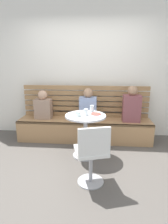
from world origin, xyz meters
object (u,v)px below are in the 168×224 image
(booth_bench, at_px, (84,130))
(cup_glass_tall, at_px, (92,109))
(cup_glass_short, at_px, (78,114))
(cafe_table, at_px, (86,128))
(person_adult, at_px, (132,106))
(cup_water_clear, at_px, (86,112))
(plate_small, at_px, (96,114))
(person_child_left, at_px, (43,106))
(white_chair, at_px, (92,153))
(person_child_middle, at_px, (88,106))

(booth_bench, xyz_separation_m, cup_glass_tall, (0.17, -0.48, 0.58))
(cup_glass_tall, bearing_deg, cup_glass_short, -124.30)
(cafe_table, distance_m, person_adult, 1.11)
(cup_water_clear, relative_size, plate_small, 0.65)
(booth_bench, distance_m, person_child_left, 0.98)
(person_adult, height_order, cup_glass_short, person_adult)
(cafe_table, distance_m, plate_small, 0.29)
(person_child_left, bearing_deg, cup_glass_short, -44.46)
(cafe_table, height_order, plate_small, plate_small)
(booth_bench, distance_m, cup_water_clear, 0.92)
(white_chair, xyz_separation_m, plate_small, (0.02, 0.87, 0.28))
(person_child_left, distance_m, cup_glass_short, 1.17)
(person_child_left, distance_m, cup_water_clear, 1.21)
(person_child_left, height_order, cup_glass_short, person_child_left)
(booth_bench, distance_m, plate_small, 0.86)
(plate_small, bearing_deg, cup_water_clear, -153.22)
(booth_bench, relative_size, white_chair, 3.18)
(booth_bench, relative_size, cup_glass_short, 33.75)
(cup_glass_short, bearing_deg, booth_bench, 87.79)
(cafe_table, height_order, cup_water_clear, cup_water_clear)
(cafe_table, relative_size, cup_glass_short, 9.25)
(person_adult, xyz_separation_m, cup_water_clear, (-0.84, -0.69, 0.04))
(cup_glass_short, distance_m, cup_water_clear, 0.14)
(cafe_table, xyz_separation_m, person_child_middle, (-0.01, 0.69, 0.21))
(person_child_middle, bearing_deg, person_child_left, 178.26)
(cup_glass_tall, xyz_separation_m, plate_small, (0.07, -0.15, -0.05))
(cup_glass_tall, bearing_deg, white_chair, -87.02)
(person_child_left, bearing_deg, person_child_middle, -1.74)
(cup_glass_short, distance_m, cup_glass_tall, 0.36)
(cup_glass_tall, relative_size, plate_small, 0.71)
(cup_water_clear, distance_m, cup_glass_tall, 0.24)
(cup_water_clear, bearing_deg, person_adult, 39.24)
(person_adult, distance_m, cup_glass_tall, 0.89)
(booth_bench, bearing_deg, white_chair, -81.38)
(booth_bench, xyz_separation_m, cafe_table, (0.08, -0.69, 0.30))
(booth_bench, relative_size, cup_glass_tall, 22.50)
(cup_glass_short, xyz_separation_m, cup_glass_tall, (0.21, 0.30, 0.02))
(cup_glass_short, bearing_deg, person_child_middle, 82.56)
(person_child_middle, bearing_deg, cup_glass_tall, -78.11)
(booth_bench, relative_size, cup_water_clear, 24.55)
(booth_bench, distance_m, cup_glass_short, 0.96)
(cup_glass_short, height_order, plate_small, cup_glass_short)
(cup_glass_tall, bearing_deg, cup_water_clear, -111.03)
(person_child_middle, relative_size, plate_small, 3.83)
(cup_glass_short, relative_size, cup_glass_tall, 0.67)
(booth_bench, height_order, plate_small, plate_small)
(person_child_middle, bearing_deg, cup_glass_short, -97.44)
(person_adult, bearing_deg, person_child_middle, 178.35)
(person_child_left, distance_m, plate_small, 1.29)
(person_child_middle, distance_m, cup_glass_tall, 0.50)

